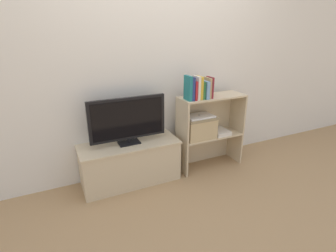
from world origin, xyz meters
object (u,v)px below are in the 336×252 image
(book_forest, at_px, (202,90))
(laptop, at_px, (199,116))
(book_ivory, at_px, (196,88))
(book_tan, at_px, (207,88))
(magazine_stack, at_px, (219,132))
(book_navy, at_px, (191,88))
(tv, at_px, (128,120))
(book_skyblue, at_px, (205,90))
(storage_basket_left, at_px, (199,126))
(book_crimson, at_px, (194,90))
(book_mustard, at_px, (199,88))
(book_maroon, at_px, (210,87))
(tv_stand, at_px, (130,163))
(book_teal, at_px, (188,88))

(book_forest, height_order, laptop, book_forest)
(book_ivory, distance_m, book_tan, 0.14)
(magazine_stack, bearing_deg, book_navy, -176.27)
(book_navy, relative_size, book_tan, 1.11)
(tv, bearing_deg, book_skyblue, -6.24)
(book_forest, xyz_separation_m, storage_basket_left, (0.00, 0.03, -0.43))
(tv, bearing_deg, book_crimson, -7.46)
(book_mustard, distance_m, book_maroon, 0.14)
(book_ivory, bearing_deg, tv, 172.87)
(book_crimson, xyz_separation_m, storage_basket_left, (0.10, 0.03, -0.44))
(tv, xyz_separation_m, magazine_stack, (1.10, -0.06, -0.30))
(book_maroon, bearing_deg, tv, 174.18)
(book_skyblue, bearing_deg, book_navy, 180.00)
(tv_stand, relative_size, book_forest, 5.68)
(storage_basket_left, xyz_separation_m, laptop, (-0.00, 0.00, 0.12))
(tv_stand, relative_size, storage_basket_left, 2.91)
(magazine_stack, bearing_deg, tv_stand, 176.56)
(book_teal, xyz_separation_m, book_skyblue, (0.21, 0.00, -0.03))
(book_navy, relative_size, magazine_stack, 1.03)
(book_teal, height_order, book_forest, book_teal)
(book_teal, distance_m, magazine_stack, 0.74)
(book_teal, height_order, book_skyblue, book_teal)
(book_crimson, bearing_deg, book_skyblue, 0.00)
(book_teal, bearing_deg, laptop, 10.37)
(book_teal, relative_size, laptop, 0.82)
(book_mustard, bearing_deg, magazine_stack, 4.87)
(tv, xyz_separation_m, book_forest, (0.81, -0.09, 0.24))
(book_teal, bearing_deg, book_ivory, 0.00)
(book_crimson, bearing_deg, book_maroon, 0.00)
(book_skyblue, relative_size, magazine_stack, 0.80)
(book_crimson, xyz_separation_m, laptop, (0.10, 0.03, -0.31))
(laptop, bearing_deg, book_mustard, -138.23)
(book_teal, xyz_separation_m, book_mustard, (0.13, 0.00, -0.01))
(book_navy, height_order, book_mustard, book_navy)
(book_teal, height_order, book_crimson, book_teal)
(tv, bearing_deg, book_maroon, -5.82)
(book_forest, relative_size, book_tan, 0.83)
(book_crimson, bearing_deg, book_mustard, 0.00)
(book_navy, xyz_separation_m, book_mustard, (0.10, 0.00, -0.00))
(book_mustard, xyz_separation_m, magazine_stack, (0.33, 0.03, -0.57))
(book_tan, bearing_deg, storage_basket_left, 156.49)
(book_navy, distance_m, book_tan, 0.21)
(book_tan, height_order, storage_basket_left, book_tan)
(book_tan, relative_size, magazine_stack, 0.93)
(book_teal, relative_size, book_navy, 1.05)
(tv, bearing_deg, book_ivory, -7.13)
(book_maroon, height_order, storage_basket_left, book_maroon)
(book_forest, distance_m, book_maroon, 0.10)
(book_forest, relative_size, laptop, 0.58)
(book_maroon, bearing_deg, book_teal, 180.00)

